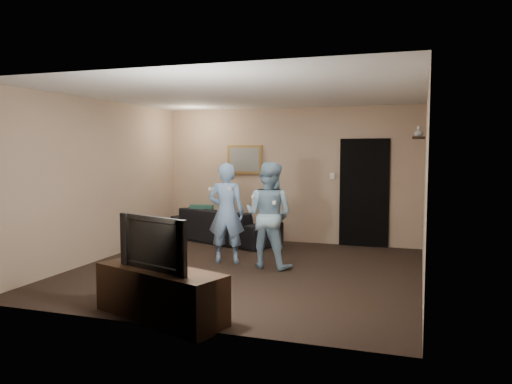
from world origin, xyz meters
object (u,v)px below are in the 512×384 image
(wii_player_left, at_px, (226,213))
(television, at_px, (159,242))
(tv_console, at_px, (160,294))
(wii_player_right, at_px, (269,215))
(sofa, at_px, (225,225))

(wii_player_left, bearing_deg, television, -83.44)
(tv_console, xyz_separation_m, wii_player_left, (-0.31, 2.67, 0.55))
(tv_console, distance_m, wii_player_right, 2.67)
(sofa, distance_m, wii_player_left, 1.88)
(tv_console, xyz_separation_m, wii_player_right, (0.42, 2.58, 0.56))
(tv_console, relative_size, wii_player_left, 0.98)
(television, relative_size, wii_player_right, 0.62)
(television, xyz_separation_m, wii_player_right, (0.42, 2.58, -0.01))
(wii_player_right, bearing_deg, wii_player_left, 173.09)
(television, height_order, wii_player_right, wii_player_right)
(sofa, xyz_separation_m, tv_console, (1.01, -4.34, -0.07))
(sofa, relative_size, tv_console, 1.42)
(sofa, height_order, tv_console, sofa)
(sofa, xyz_separation_m, wii_player_left, (0.70, -1.68, 0.47))
(sofa, distance_m, wii_player_right, 2.32)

